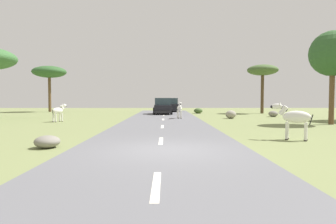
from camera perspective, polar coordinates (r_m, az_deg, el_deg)
ground_plane at (r=9.78m, az=-0.04°, el=-7.53°), size 90.00×90.00×0.00m
road at (r=9.78m, az=-1.55°, el=-7.39°), size 6.00×64.00×0.05m
lane_markings at (r=8.79m, az=-1.67°, el=-8.33°), size 0.16×56.00×0.01m
zebra_0 at (r=24.99m, az=2.23°, el=0.69°), size 0.45×1.50×1.41m
zebra_1 at (r=13.31m, az=23.07°, el=-0.97°), size 1.52×1.06×1.58m
zebra_2 at (r=23.35m, az=-20.29°, el=0.21°), size 0.85×1.34×1.36m
car_0 at (r=38.48m, az=0.57°, el=1.29°), size 2.07×4.36×1.74m
car_1 at (r=32.25m, az=-1.07°, el=1.04°), size 2.12×4.39×1.74m
tree_0 at (r=41.62m, az=-21.84°, el=7.09°), size 4.28×4.28×5.93m
tree_3 at (r=22.68m, az=29.08°, el=9.71°), size 2.98×2.98×6.19m
tree_6 at (r=36.22m, az=17.71°, el=7.53°), size 3.51×3.51×5.63m
bush_2 at (r=34.66m, az=5.82°, el=0.23°), size 1.00×0.90×0.60m
rock_0 at (r=26.14m, az=11.97°, el=-0.47°), size 0.89×0.88×0.70m
rock_1 at (r=29.78m, az=19.55°, el=-0.33°), size 0.86×0.92×0.56m
rock_3 at (r=11.22m, az=-22.19°, el=-5.29°), size 0.86×0.94×0.43m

